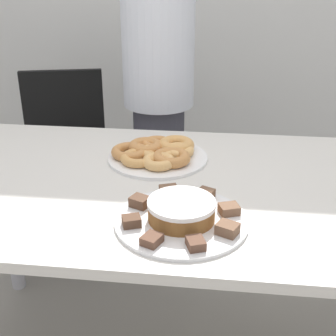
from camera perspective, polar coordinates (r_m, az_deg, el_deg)
The scene contains 23 objects.
table at distance 1.44m, azimuth 0.08°, elevation -5.03°, with size 1.58×0.88×0.76m.
person_standing at distance 2.03m, azimuth -1.15°, elevation 9.67°, with size 0.30×0.30×1.61m.
office_chair_left at distance 2.37m, azimuth -12.27°, elevation -0.22°, with size 0.53×0.53×0.87m.
plate_cake at distance 1.20m, azimuth 1.63°, elevation -6.45°, with size 0.34×0.34×0.01m.
plate_donuts at distance 1.55m, azimuth -1.25°, elevation 1.28°, with size 0.33×0.33×0.01m.
frosted_cake at distance 1.18m, azimuth 1.65°, elevation -5.16°, with size 0.17×0.17×0.05m.
lamington_0 at distance 1.29m, azimuth 4.50°, elevation -3.24°, with size 0.06×0.06×0.02m.
lamington_1 at distance 1.30m, azimuth 0.19°, elevation -2.94°, with size 0.07×0.07×0.02m.
lamington_2 at distance 1.25m, azimuth -3.45°, elevation -4.11°, with size 0.06×0.06×0.03m.
lamington_3 at distance 1.17m, azimuth -4.47°, elevation -6.48°, with size 0.06×0.05×0.02m.
lamington_4 at distance 1.10m, azimuth -1.75°, elevation -8.72°, with size 0.06×0.06×0.02m.
lamington_5 at distance 1.09m, azimuth 3.40°, elevation -9.14°, with size 0.05×0.06×0.02m.
lamington_6 at distance 1.14m, azimuth 7.26°, elevation -7.36°, with size 0.06×0.06×0.03m.
lamington_7 at distance 1.22m, azimuth 7.46°, elevation -5.00°, with size 0.06×0.06×0.02m.
donut_0 at distance 1.55m, azimuth -1.26°, elevation 1.95°, with size 0.12×0.12×0.03m.
donut_1 at distance 1.47m, azimuth -1.12°, elevation 0.79°, with size 0.11×0.11×0.03m.
donut_2 at distance 1.50m, azimuth 0.42°, elevation 1.27°, with size 0.12×0.12×0.04m.
donut_3 at distance 1.55m, azimuth 1.30°, elevation 2.12°, with size 0.10×0.10×0.03m.
donut_4 at distance 1.59m, azimuth 1.02°, elevation 2.79°, with size 0.12×0.12×0.04m.
donut_5 at distance 1.61m, azimuth -1.35°, elevation 2.92°, with size 0.11×0.11×0.03m.
donut_6 at distance 1.58m, azimuth -2.73°, elevation 2.60°, with size 0.12×0.12×0.04m.
donut_7 at distance 1.55m, azimuth -4.68°, elevation 1.99°, with size 0.12×0.12×0.03m.
donut_8 at distance 1.50m, azimuth -3.58°, elevation 1.24°, with size 0.12×0.12×0.03m.
Camera 1 is at (0.14, -1.24, 1.39)m, focal length 50.00 mm.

